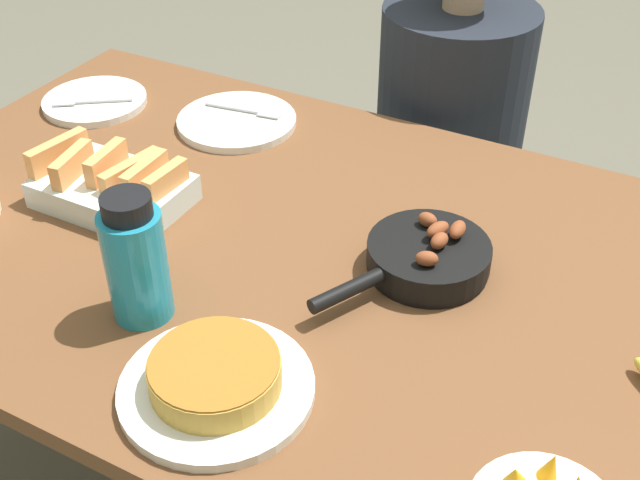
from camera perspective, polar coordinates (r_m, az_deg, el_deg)
dining_table at (r=1.39m, az=0.00°, el=-3.68°), size 1.72×0.99×0.71m
melon_tray at (r=1.49m, az=-14.57°, el=3.77°), size 0.27×0.18×0.10m
skillet at (r=1.30m, az=7.56°, el=-1.21°), size 0.21×0.31×0.08m
frittata_plate_center at (r=1.10m, az=-7.43°, el=-9.82°), size 0.27×0.27×0.06m
empty_plate_near_front at (r=1.72m, az=-5.93°, el=8.41°), size 0.25×0.25×0.02m
empty_plate_far_left at (r=1.86m, az=-15.72°, el=9.48°), size 0.23×0.23×0.02m
water_bottle at (r=1.19m, az=-12.97°, el=-1.41°), size 0.09×0.09×0.21m
person_figure at (r=2.04m, az=8.86°, el=4.80°), size 0.39×0.39×1.13m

